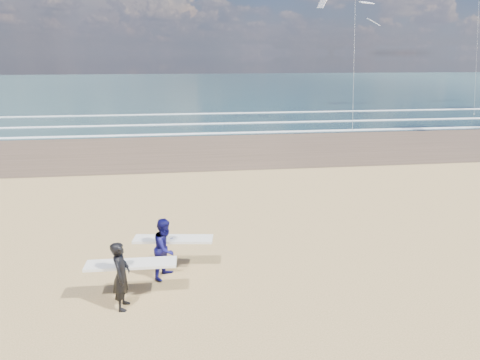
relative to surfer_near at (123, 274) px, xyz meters
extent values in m
cube|color=#503C2A|center=(20.34, 18.06, -0.87)|extent=(220.00, 12.00, 0.01)
cube|color=#183035|center=(20.34, 72.06, -0.87)|extent=(220.00, 100.00, 0.02)
cube|color=white|center=(20.34, 22.86, -0.83)|extent=(220.00, 0.50, 0.05)
cube|color=white|center=(20.34, 27.56, -0.83)|extent=(220.00, 0.50, 0.05)
cube|color=white|center=(20.34, 34.06, -0.83)|extent=(220.00, 0.50, 0.05)
imported|color=black|center=(-0.03, -0.05, -0.02)|extent=(0.45, 0.65, 1.72)
cube|color=white|center=(0.17, 0.30, 0.10)|extent=(2.21, 0.57, 0.07)
imported|color=#0E0D4B|center=(0.96, 1.36, -0.03)|extent=(0.97, 1.03, 1.69)
cube|color=white|center=(1.16, 1.71, 0.06)|extent=(2.25, 0.80, 0.07)
cube|color=slate|center=(14.77, 22.73, -0.83)|extent=(0.12, 0.12, 0.10)
cube|color=slate|center=(30.39, 30.09, -0.83)|extent=(0.12, 0.12, 0.10)
camera|label=1|loc=(1.60, -9.41, 5.05)|focal=32.00mm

